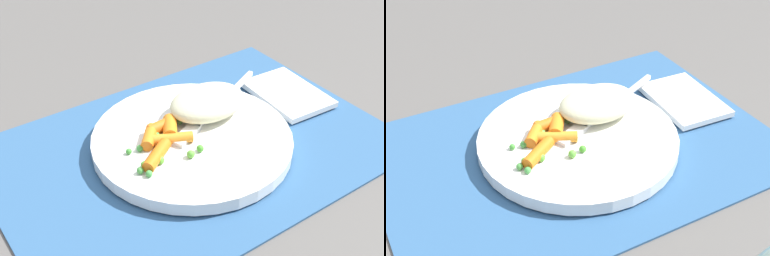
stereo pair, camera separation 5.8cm
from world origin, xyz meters
The scene contains 8 objects.
ground_plane centered at (0.00, 0.00, 0.00)m, with size 2.40×2.40×0.00m, color #565451.
placemat centered at (0.00, 0.00, 0.00)m, with size 0.47×0.33×0.01m, color #2D5684.
plate centered at (0.00, 0.00, 0.01)m, with size 0.24×0.24×0.02m, color white.
rice_mound centered at (-0.04, -0.03, 0.04)m, with size 0.10×0.07×0.03m, color beige.
carrot_portion centered at (0.04, -0.01, 0.03)m, with size 0.08×0.07×0.02m.
pea_scatter centered at (0.05, 0.01, 0.03)m, with size 0.09×0.07×0.01m.
fork centered at (-0.04, -0.02, 0.02)m, with size 0.19×0.09×0.01m.
napkin centered at (-0.17, -0.02, 0.01)m, with size 0.08×0.11×0.01m, color white.
Camera 2 is at (0.24, 0.44, 0.39)m, focal length 48.53 mm.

